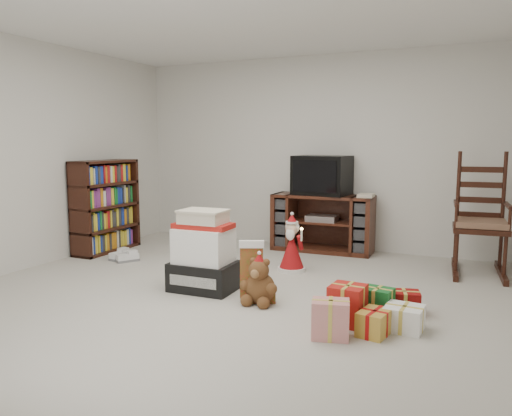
{
  "coord_description": "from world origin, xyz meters",
  "views": [
    {
      "loc": [
        2.05,
        -3.82,
        1.4
      ],
      "look_at": [
        0.02,
        0.6,
        0.75
      ],
      "focal_mm": 35.0,
      "sensor_mm": 36.0,
      "label": 1
    }
  ],
  "objects": [
    {
      "name": "crt_television",
      "position": [
        0.17,
        2.26,
        0.97
      ],
      "size": [
        0.71,
        0.55,
        0.49
      ],
      "rotation": [
        0.0,
        0.0,
        -0.09
      ],
      "color": "black",
      "rests_on": "tv_stand"
    },
    {
      "name": "tv_stand",
      "position": [
        0.2,
        2.24,
        0.36
      ],
      "size": [
        1.28,
        0.5,
        0.72
      ],
      "rotation": [
        0.0,
        0.0,
        0.04
      ],
      "color": "#482114",
      "rests_on": "floor"
    },
    {
      "name": "teddy_bear",
      "position": [
        0.33,
        -0.0,
        0.18
      ],
      "size": [
        0.27,
        0.24,
        0.4
      ],
      "color": "brown",
      "rests_on": "floor"
    },
    {
      "name": "stocking",
      "position": [
        0.24,
        0.02,
        0.27
      ],
      "size": [
        0.28,
        0.2,
        0.55
      ],
      "primitive_type": null,
      "rotation": [
        0.0,
        0.0,
        0.42
      ],
      "color": "#0D7515",
      "rests_on": "floor"
    },
    {
      "name": "rocking_chair",
      "position": [
        2.04,
        1.93,
        0.46
      ],
      "size": [
        0.6,
        0.93,
        1.34
      ],
      "rotation": [
        0.0,
        0.0,
        0.08
      ],
      "color": "black",
      "rests_on": "floor"
    },
    {
      "name": "bookshelf",
      "position": [
        -2.31,
        1.09,
        0.56
      ],
      "size": [
        0.32,
        0.95,
        1.16
      ],
      "color": "black",
      "rests_on": "floor"
    },
    {
      "name": "sneaker_pair",
      "position": [
        -1.78,
        0.76,
        0.05
      ],
      "size": [
        0.35,
        0.28,
        0.09
      ],
      "rotation": [
        0.0,
        0.0,
        -0.31
      ],
      "color": "white",
      "rests_on": "floor"
    },
    {
      "name": "gift_pile",
      "position": [
        -0.31,
        0.14,
        0.33
      ],
      "size": [
        0.61,
        0.45,
        0.75
      ],
      "rotation": [
        0.0,
        0.0,
        0.03
      ],
      "color": "black",
      "rests_on": "floor"
    },
    {
      "name": "room",
      "position": [
        0.0,
        0.0,
        1.25
      ],
      "size": [
        5.01,
        5.01,
        2.51
      ],
      "color": "beige",
      "rests_on": "ground"
    },
    {
      "name": "red_suitcase",
      "position": [
        -0.28,
        0.23,
        0.24
      ],
      "size": [
        0.37,
        0.22,
        0.55
      ],
      "rotation": [
        0.0,
        0.0,
        0.07
      ],
      "color": "maroon",
      "rests_on": "floor"
    },
    {
      "name": "gift_cluster",
      "position": [
        1.34,
        -0.12,
        0.12
      ],
      "size": [
        0.7,
        0.98,
        0.24
      ],
      "color": "#B41B14",
      "rests_on": "floor"
    },
    {
      "name": "santa_figurine",
      "position": [
        0.2,
        1.14,
        0.24
      ],
      "size": [
        0.31,
        0.29,
        0.63
      ],
      "color": "maroon",
      "rests_on": "floor"
    },
    {
      "name": "mrs_claus_figurine",
      "position": [
        -0.44,
        0.79,
        0.25
      ],
      "size": [
        0.32,
        0.3,
        0.65
      ],
      "color": "maroon",
      "rests_on": "floor"
    }
  ]
}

